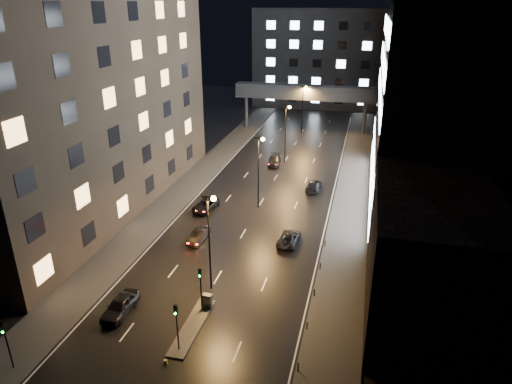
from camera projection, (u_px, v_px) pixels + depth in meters
ground at (276, 178)px, 74.37m from camera, size 160.00×160.00×0.00m
sidewalk_left at (193, 181)px, 72.63m from camera, size 5.00×110.00×0.15m
sidewalk_right at (352, 196)px, 67.10m from camera, size 5.00×110.00×0.15m
building_left at (77, 58)px, 57.28m from camera, size 15.00×48.00×40.00m
building_right_low at (429, 256)px, 39.87m from camera, size 10.00×18.00×12.00m
building_right_glass at (469, 37)px, 56.53m from camera, size 20.00×36.00×45.00m
building_far at (320, 58)px, 121.42m from camera, size 34.00×14.00×25.00m
skybridge at (304, 93)px, 97.98m from camera, size 30.00×3.00×10.00m
median_island at (192, 326)px, 40.27m from camera, size 1.60×8.00×0.15m
traffic_signal_near at (201, 282)px, 41.33m from camera, size 0.28×0.34×4.40m
traffic_signal_far at (177, 320)px, 36.41m from camera, size 0.28×0.34×4.40m
traffic_signal_corner at (6, 339)px, 34.61m from camera, size 0.28×0.34×4.40m
bollard_row at (311, 309)px, 41.96m from camera, size 0.12×25.12×0.90m
streetlight_near at (210, 231)px, 43.18m from camera, size 1.45×0.50×10.15m
streetlight_mid_a at (260, 164)px, 61.07m from camera, size 1.45×0.50×10.15m
streetlight_mid_b at (286, 127)px, 78.97m from camera, size 1.45×0.50×10.15m
streetlight_far at (303, 103)px, 96.87m from camera, size 1.45×0.50×10.15m
car_away_a at (120, 306)px, 41.82m from camera, size 2.00×4.80×1.63m
car_away_b at (199, 236)px, 54.55m from camera, size 1.80×4.27×1.37m
car_away_c at (205, 205)px, 62.64m from camera, size 2.93×5.30×1.40m
car_away_d at (274, 161)px, 79.99m from camera, size 2.55×5.22×1.46m
car_toward_a at (289, 238)px, 54.07m from camera, size 2.44×4.82×1.31m
car_toward_b at (314, 186)px, 69.17m from camera, size 2.17×5.00×1.43m
utility_cabinet at (207, 301)px, 42.50m from camera, size 0.93×0.59×1.36m
cone_a at (165, 361)px, 36.17m from camera, size 0.40×0.40×0.52m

